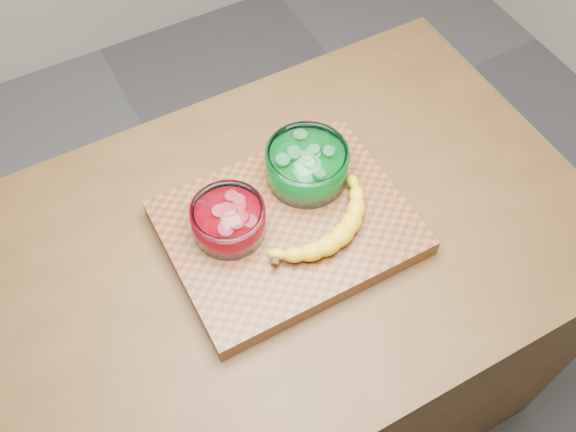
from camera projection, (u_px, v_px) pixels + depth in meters
name	position (u px, v px, depth m)	size (l,w,h in m)	color
ground	(288.00, 389.00, 1.99)	(3.50, 3.50, 0.00)	#555559
counter	(288.00, 329.00, 1.61)	(1.20, 0.80, 0.90)	#4D3217
cutting_board	(288.00, 228.00, 1.22)	(0.45, 0.35, 0.04)	brown
bowl_red	(229.00, 220.00, 1.17)	(0.14, 0.14, 0.06)	white
bowl_green	(307.00, 165.00, 1.24)	(0.16, 0.16, 0.07)	white
banana	(320.00, 222.00, 1.18)	(0.27, 0.16, 0.04)	gold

